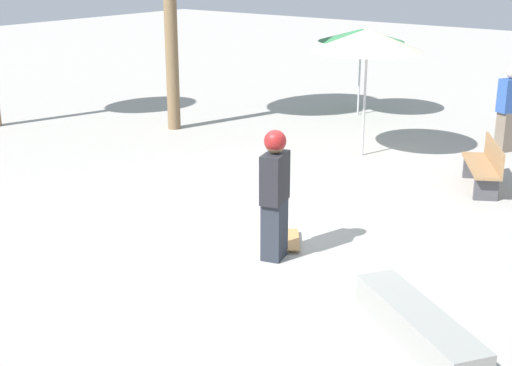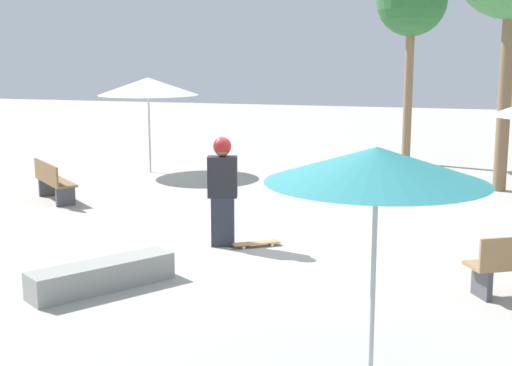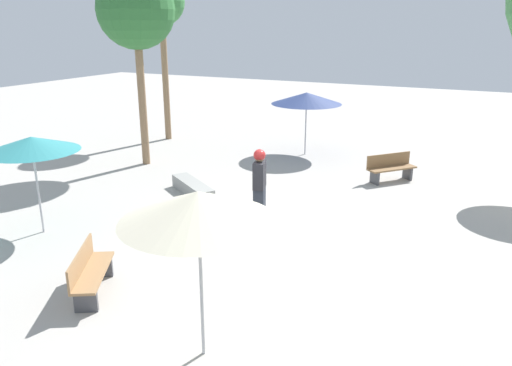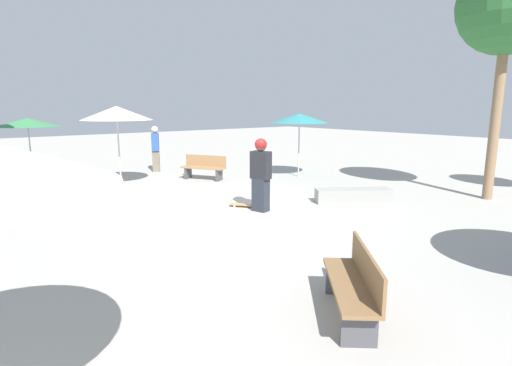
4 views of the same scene
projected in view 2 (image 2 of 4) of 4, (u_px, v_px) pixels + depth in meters
ground_plane at (271, 241)px, 12.09m from camera, size 60.00×60.00×0.00m
skater_main at (223, 188)px, 11.64m from camera, size 0.53×0.39×1.81m
skateboard at (256, 243)px, 11.73m from camera, size 0.76×0.64×0.07m
concrete_ledge at (102, 275)px, 9.63m from camera, size 1.52×1.94×0.37m
bench_near at (53, 181)px, 15.22m from camera, size 1.50×1.38×0.85m
shade_umbrella_teal at (377, 165)px, 6.59m from camera, size 2.10×2.10×2.30m
shade_umbrella_white at (148, 86)px, 18.52m from camera, size 2.61×2.61×2.49m
palm_tree_right at (412, 3)px, 19.68m from camera, size 1.95×1.95×5.52m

